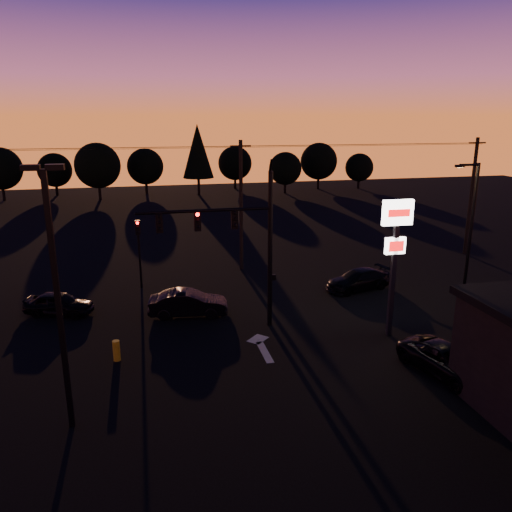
{
  "coord_description": "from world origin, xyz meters",
  "views": [
    {
      "loc": [
        -4.57,
        -19.4,
        10.58
      ],
      "look_at": [
        1.0,
        5.0,
        3.5
      ],
      "focal_mm": 35.0,
      "sensor_mm": 36.0,
      "label": 1
    }
  ],
  "objects_px": {
    "traffic_signal_mast": "(239,235)",
    "pylon_sign": "(396,239)",
    "car_left": "(59,304)",
    "car_mid": "(188,303)",
    "parking_lot_light": "(56,285)",
    "car_right": "(358,280)",
    "streetlight": "(470,225)",
    "suv_parked": "(448,361)",
    "bollard": "(117,351)",
    "secondary_signal": "(139,244)"
  },
  "relations": [
    {
      "from": "traffic_signal_mast",
      "to": "pylon_sign",
      "type": "xyz_separation_m",
      "value": [
        7.1,
        -2.49,
        -0.02
      ]
    },
    {
      "from": "car_left",
      "to": "car_mid",
      "type": "relative_size",
      "value": 0.87
    },
    {
      "from": "parking_lot_light",
      "to": "pylon_sign",
      "type": "relative_size",
      "value": 1.34
    },
    {
      "from": "parking_lot_light",
      "to": "car_right",
      "type": "xyz_separation_m",
      "value": [
        15.83,
        11.14,
        -4.64
      ]
    },
    {
      "from": "parking_lot_light",
      "to": "car_mid",
      "type": "bearing_deg",
      "value": 61.67
    },
    {
      "from": "traffic_signal_mast",
      "to": "pylon_sign",
      "type": "relative_size",
      "value": 1.26
    },
    {
      "from": "traffic_signal_mast",
      "to": "car_mid",
      "type": "relative_size",
      "value": 2.02
    },
    {
      "from": "parking_lot_light",
      "to": "car_right",
      "type": "height_order",
      "value": "parking_lot_light"
    },
    {
      "from": "car_left",
      "to": "car_right",
      "type": "relative_size",
      "value": 0.85
    },
    {
      "from": "streetlight",
      "to": "car_left",
      "type": "distance_m",
      "value": 23.77
    },
    {
      "from": "suv_parked",
      "to": "pylon_sign",
      "type": "bearing_deg",
      "value": 82.75
    },
    {
      "from": "streetlight",
      "to": "parking_lot_light",
      "type": "bearing_deg",
      "value": -158.35
    },
    {
      "from": "bollard",
      "to": "suv_parked",
      "type": "relative_size",
      "value": 0.21
    },
    {
      "from": "car_mid",
      "to": "car_right",
      "type": "distance_m",
      "value": 11.0
    },
    {
      "from": "car_right",
      "to": "bollard",
      "type": "bearing_deg",
      "value": -80.66
    },
    {
      "from": "car_mid",
      "to": "suv_parked",
      "type": "bearing_deg",
      "value": -123.98
    },
    {
      "from": "secondary_signal",
      "to": "car_right",
      "type": "xyz_separation_m",
      "value": [
        13.33,
        -3.34,
        -2.23
      ]
    },
    {
      "from": "traffic_signal_mast",
      "to": "suv_parked",
      "type": "relative_size",
      "value": 1.93
    },
    {
      "from": "car_left",
      "to": "suv_parked",
      "type": "distance_m",
      "value": 20.02
    },
    {
      "from": "bollard",
      "to": "pylon_sign",
      "type": "bearing_deg",
      "value": -0.84
    },
    {
      "from": "streetlight",
      "to": "car_right",
      "type": "bearing_deg",
      "value": 154.68
    },
    {
      "from": "secondary_signal",
      "to": "pylon_sign",
      "type": "bearing_deg",
      "value": -39.77
    },
    {
      "from": "parking_lot_light",
      "to": "car_mid",
      "type": "xyz_separation_m",
      "value": [
        4.99,
        9.25,
        -4.57
      ]
    },
    {
      "from": "streetlight",
      "to": "car_mid",
      "type": "height_order",
      "value": "streetlight"
    },
    {
      "from": "streetlight",
      "to": "secondary_signal",
      "type": "bearing_deg",
      "value": 162.44
    },
    {
      "from": "traffic_signal_mast",
      "to": "suv_parked",
      "type": "height_order",
      "value": "traffic_signal_mast"
    },
    {
      "from": "pylon_sign",
      "to": "car_right",
      "type": "height_order",
      "value": "pylon_sign"
    },
    {
      "from": "traffic_signal_mast",
      "to": "car_right",
      "type": "distance_m",
      "value": 10.33
    },
    {
      "from": "secondary_signal",
      "to": "pylon_sign",
      "type": "relative_size",
      "value": 0.64
    },
    {
      "from": "car_right",
      "to": "pylon_sign",
      "type": "bearing_deg",
      "value": -25.99
    },
    {
      "from": "pylon_sign",
      "to": "suv_parked",
      "type": "height_order",
      "value": "pylon_sign"
    },
    {
      "from": "secondary_signal",
      "to": "parking_lot_light",
      "type": "xyz_separation_m",
      "value": [
        -2.5,
        -14.49,
        2.41
      ]
    },
    {
      "from": "pylon_sign",
      "to": "traffic_signal_mast",
      "type": "bearing_deg",
      "value": 160.64
    },
    {
      "from": "bollard",
      "to": "car_right",
      "type": "distance_m",
      "value": 15.84
    },
    {
      "from": "pylon_sign",
      "to": "secondary_signal",
      "type": "bearing_deg",
      "value": 140.23
    },
    {
      "from": "car_right",
      "to": "car_mid",
      "type": "bearing_deg",
      "value": -94.81
    },
    {
      "from": "car_left",
      "to": "suv_parked",
      "type": "bearing_deg",
      "value": -102.94
    },
    {
      "from": "secondary_signal",
      "to": "pylon_sign",
      "type": "height_order",
      "value": "pylon_sign"
    },
    {
      "from": "bollard",
      "to": "car_right",
      "type": "bearing_deg",
      "value": 24.04
    },
    {
      "from": "pylon_sign",
      "to": "car_left",
      "type": "height_order",
      "value": "pylon_sign"
    },
    {
      "from": "car_left",
      "to": "suv_parked",
      "type": "height_order",
      "value": "car_left"
    },
    {
      "from": "streetlight",
      "to": "bollard",
      "type": "bearing_deg",
      "value": -169.24
    },
    {
      "from": "car_right",
      "to": "traffic_signal_mast",
      "type": "bearing_deg",
      "value": -78.48
    },
    {
      "from": "traffic_signal_mast",
      "to": "pylon_sign",
      "type": "height_order",
      "value": "traffic_signal_mast"
    },
    {
      "from": "parking_lot_light",
      "to": "car_right",
      "type": "bearing_deg",
      "value": 35.15
    },
    {
      "from": "car_left",
      "to": "streetlight",
      "type": "bearing_deg",
      "value": -76.88
    },
    {
      "from": "parking_lot_light",
      "to": "suv_parked",
      "type": "xyz_separation_m",
      "value": [
        15.05,
        0.32,
        -4.65
      ]
    },
    {
      "from": "secondary_signal",
      "to": "traffic_signal_mast",
      "type": "bearing_deg",
      "value": -56.81
    },
    {
      "from": "pylon_sign",
      "to": "bollard",
      "type": "relative_size",
      "value": 7.16
    },
    {
      "from": "car_mid",
      "to": "car_left",
      "type": "bearing_deg",
      "value": 83.84
    }
  ]
}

